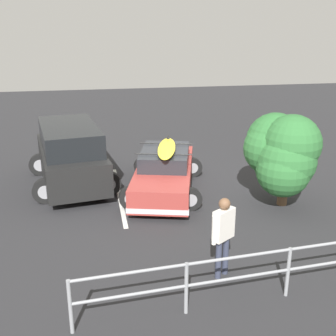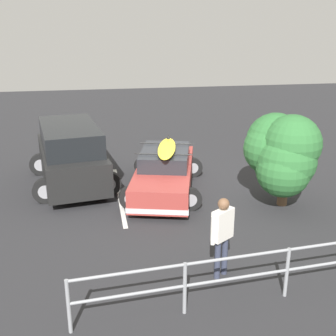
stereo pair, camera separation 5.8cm
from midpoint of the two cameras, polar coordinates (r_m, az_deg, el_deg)
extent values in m
cube|color=#28282B|center=(13.07, 0.49, -3.01)|extent=(44.00, 44.00, 0.02)
cube|color=silver|center=(12.83, -6.76, -3.53)|extent=(0.12, 4.63, 0.00)
cube|color=#9E3833|center=(12.80, -0.62, -1.03)|extent=(2.68, 4.65, 0.65)
cube|color=#23262B|center=(12.79, -0.56, 1.53)|extent=(1.91, 2.40, 0.44)
cube|color=silver|center=(10.90, -1.60, -5.88)|extent=(1.61, 0.52, 0.14)
cube|color=silver|center=(14.89, 0.10, 1.03)|extent=(1.61, 0.52, 0.14)
cylinder|color=black|center=(11.56, 2.86, -4.25)|extent=(0.66, 0.18, 0.66)
cylinder|color=#99999E|center=(11.56, 2.86, -4.25)|extent=(0.36, 0.19, 0.36)
cylinder|color=black|center=(11.71, -5.21, -3.99)|extent=(0.66, 0.18, 0.66)
cylinder|color=#99999E|center=(11.71, -5.21, -3.99)|extent=(0.36, 0.19, 0.36)
cylinder|color=black|center=(14.10, 3.18, 0.08)|extent=(0.66, 0.18, 0.66)
cylinder|color=#99999E|center=(14.10, 3.18, 0.08)|extent=(0.36, 0.19, 0.36)
cylinder|color=black|center=(14.22, -3.44, 0.24)|extent=(0.66, 0.18, 0.66)
cylinder|color=#99999E|center=(14.22, -3.44, 0.24)|extent=(0.36, 0.19, 0.36)
cylinder|color=black|center=(12.16, -0.80, 1.89)|extent=(1.64, 0.46, 0.03)
cylinder|color=black|center=(13.27, -0.35, 3.34)|extent=(1.64, 0.46, 0.03)
ellipsoid|color=yellow|center=(12.55, -0.31, 2.72)|extent=(1.03, 2.39, 0.09)
cone|color=black|center=(13.42, -0.11, 4.30)|extent=(0.10, 0.10, 0.14)
cube|color=black|center=(13.62, -13.06, 0.74)|extent=(2.40, 4.43, 0.99)
cube|color=black|center=(13.39, -13.33, 4.19)|extent=(2.12, 3.49, 0.71)
cylinder|color=black|center=(15.70, -14.06, 3.44)|extent=(0.68, 0.28, 0.66)
cylinder|color=black|center=(12.68, -8.17, -2.08)|extent=(0.74, 0.22, 0.74)
cylinder|color=#99999E|center=(12.68, -8.17, -2.08)|extent=(0.41, 0.23, 0.41)
cylinder|color=black|center=(12.50, -16.39, -3.00)|extent=(0.74, 0.22, 0.74)
cylinder|color=#99999E|center=(12.50, -16.39, -3.00)|extent=(0.41, 0.23, 0.41)
cylinder|color=black|center=(15.04, -10.10, 1.18)|extent=(0.74, 0.22, 0.74)
cylinder|color=#99999E|center=(15.04, -10.10, 1.18)|extent=(0.41, 0.23, 0.41)
cylinder|color=black|center=(14.88, -17.03, 0.44)|extent=(0.74, 0.22, 0.74)
cylinder|color=#99999E|center=(14.88, -17.03, 0.44)|extent=(0.41, 0.23, 0.41)
cylinder|color=#33384C|center=(8.80, 7.61, -11.62)|extent=(0.12, 0.12, 0.84)
cylinder|color=#33384C|center=(8.65, 6.66, -12.19)|extent=(0.12, 0.12, 0.84)
cube|color=silver|center=(8.38, 7.35, -7.58)|extent=(0.51, 0.43, 0.63)
sphere|color=brown|center=(8.19, 7.47, -4.83)|extent=(0.23, 0.23, 0.23)
cylinder|color=silver|center=(8.59, 8.54, -7.11)|extent=(0.09, 0.09, 0.59)
cylinder|color=silver|center=(8.18, 6.07, -8.40)|extent=(0.09, 0.09, 0.59)
cylinder|color=gray|center=(8.34, 15.74, -13.42)|extent=(0.07, 0.07, 1.01)
cylinder|color=gray|center=(7.63, 2.27, -15.98)|extent=(0.07, 0.07, 1.01)
cylinder|color=gray|center=(7.39, -13.32, -17.84)|extent=(0.07, 0.07, 1.01)
cylinder|color=gray|center=(8.10, 16.04, -10.55)|extent=(7.89, 0.65, 0.06)
cylinder|color=gray|center=(8.31, 15.77, -13.13)|extent=(7.89, 0.65, 0.06)
cylinder|color=brown|center=(12.35, 15.12, -3.44)|extent=(0.28, 0.28, 0.62)
sphere|color=#2D6B33|center=(11.76, 16.27, 3.16)|extent=(1.59, 1.59, 1.59)
sphere|color=#2D6B33|center=(12.06, 15.21, 0.54)|extent=(1.60, 1.60, 1.60)
sphere|color=#2D6B33|center=(12.16, 14.14, 3.50)|extent=(1.62, 1.62, 1.62)
sphere|color=#2D6B33|center=(12.07, 13.59, 2.61)|extent=(1.51, 1.51, 1.51)
sphere|color=#2D6B33|center=(12.04, 16.45, 3.36)|extent=(1.11, 1.11, 1.11)
sphere|color=#2D6B33|center=(11.70, 15.21, -0.29)|extent=(1.47, 1.47, 1.47)
sphere|color=#2D6B33|center=(11.77, 15.58, 0.96)|extent=(1.62, 1.62, 1.62)
camera|label=1|loc=(0.03, -90.14, -0.05)|focal=45.00mm
camera|label=2|loc=(0.03, 89.86, 0.05)|focal=45.00mm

